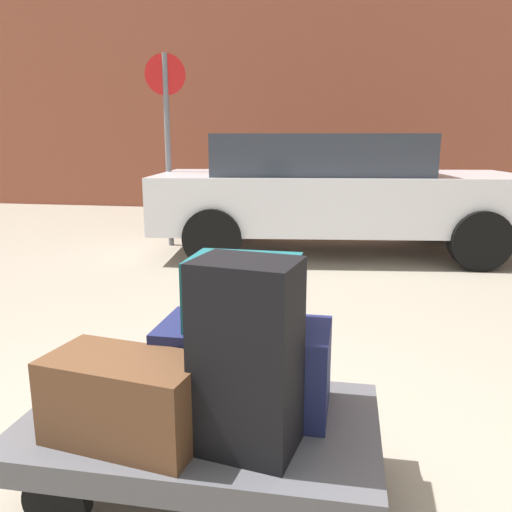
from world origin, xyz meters
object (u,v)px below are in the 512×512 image
object	(u,v)px
luggage_cart	(200,434)
duffel_bag_brown_front_right	(125,399)
bollard_kerb_near	(503,220)
parked_car	(333,190)
duffel_bag_navy_rear_left	(245,366)
no_parking_sign	(167,130)
suitcase_black_stacked_top	(247,357)
duffel_bag_teal_topmost_pile	(244,292)

from	to	relation	value
luggage_cart	duffel_bag_brown_front_right	bearing A→B (deg)	-139.65
duffel_bag_brown_front_right	bollard_kerb_near	xyz separation A→B (m)	(2.83, 5.95, -0.20)
duffel_bag_brown_front_right	parked_car	world-z (taller)	parked_car
duffel_bag_navy_rear_left	duffel_bag_brown_front_right	world-z (taller)	duffel_bag_navy_rear_left
no_parking_sign	suitcase_black_stacked_top	bearing A→B (deg)	-67.97
duffel_bag_teal_topmost_pile	parked_car	size ratio (longest dim) A/B	0.09
luggage_cart	suitcase_black_stacked_top	bearing A→B (deg)	-36.62
parked_car	bollard_kerb_near	size ratio (longest dim) A/B	7.77
suitcase_black_stacked_top	no_parking_sign	size ratio (longest dim) A/B	0.27
no_parking_sign	luggage_cart	bearing A→B (deg)	-69.52
duffel_bag_navy_rear_left	parked_car	distance (m)	4.55
no_parking_sign	duffel_bag_brown_front_right	bearing A→B (deg)	-72.42
duffel_bag_teal_topmost_pile	suitcase_black_stacked_top	bearing A→B (deg)	-75.32
duffel_bag_navy_rear_left	no_parking_sign	size ratio (longest dim) A/B	0.27
duffel_bag_navy_rear_left	suitcase_black_stacked_top	size ratio (longest dim) A/B	0.99
luggage_cart	duffel_bag_brown_front_right	world-z (taller)	duffel_bag_brown_front_right
duffel_bag_navy_rear_left	parked_car	bearing A→B (deg)	88.36
suitcase_black_stacked_top	bollard_kerb_near	world-z (taller)	suitcase_black_stacked_top
duffel_bag_teal_topmost_pile	no_parking_sign	world-z (taller)	no_parking_sign
duffel_bag_teal_topmost_pile	duffel_bag_brown_front_right	bearing A→B (deg)	-139.29
duffel_bag_navy_rear_left	parked_car	xyz separation A→B (m)	(0.19, 4.54, 0.25)
luggage_cart	parked_car	xyz separation A→B (m)	(0.33, 4.65, 0.49)
parked_car	duffel_bag_brown_front_right	bearing A→B (deg)	-96.42
duffel_bag_navy_rear_left	bollard_kerb_near	distance (m)	6.18
duffel_bag_brown_front_right	no_parking_sign	world-z (taller)	no_parking_sign
parked_car	luggage_cart	bearing A→B (deg)	-94.11
luggage_cart	bollard_kerb_near	bearing A→B (deg)	65.56
duffel_bag_brown_front_right	parked_car	bearing A→B (deg)	92.78
suitcase_black_stacked_top	no_parking_sign	bearing A→B (deg)	122.51
duffel_bag_brown_front_right	no_parking_sign	distance (m)	5.20
luggage_cart	suitcase_black_stacked_top	world-z (taller)	suitcase_black_stacked_top
luggage_cart	duffel_bag_navy_rear_left	size ratio (longest dim) A/B	2.05
bollard_kerb_near	no_parking_sign	world-z (taller)	no_parking_sign
duffel_bag_brown_front_right	bollard_kerb_near	distance (m)	6.59
duffel_bag_navy_rear_left	no_parking_sign	xyz separation A→B (m)	(-1.90, 4.58, 0.97)
luggage_cart	duffel_bag_teal_topmost_pile	distance (m)	0.56
duffel_bag_teal_topmost_pile	parked_car	xyz separation A→B (m)	(0.19, 4.54, -0.04)
duffel_bag_navy_rear_left	duffel_bag_brown_front_right	size ratio (longest dim) A/B	1.20
duffel_bag_teal_topmost_pile	bollard_kerb_near	world-z (taller)	duffel_bag_teal_topmost_pile
suitcase_black_stacked_top	bollard_kerb_near	bearing A→B (deg)	78.30
luggage_cart	bollard_kerb_near	xyz separation A→B (m)	(2.62, 5.77, 0.02)
duffel_bag_brown_front_right	duffel_bag_teal_topmost_pile	xyz separation A→B (m)	(0.36, 0.29, 0.31)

